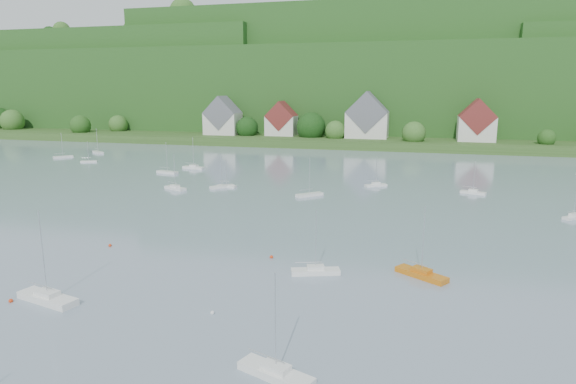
{
  "coord_description": "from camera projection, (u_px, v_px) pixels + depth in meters",
  "views": [
    {
      "loc": [
        25.46,
        -8.02,
        22.01
      ],
      "look_at": [
        3.25,
        75.0,
        4.0
      ],
      "focal_mm": 30.92,
      "sensor_mm": 36.0,
      "label": 1
    }
  ],
  "objects": [
    {
      "name": "far_shore_strip",
      "position": [
        358.0,
        138.0,
        207.33
      ],
      "size": [
        600.0,
        60.0,
        3.0
      ],
      "primitive_type": "cube",
      "color": "#2E4D1D",
      "rests_on": "ground"
    },
    {
      "name": "mooring_buoy_3",
      "position": [
        110.0,
        246.0,
        70.46
      ],
      "size": [
        0.45,
        0.45,
        0.45
      ],
      "primitive_type": "sphere",
      "color": "red",
      "rests_on": "ground"
    },
    {
      "name": "village_building_3",
      "position": [
        477.0,
        123.0,
        181.09
      ],
      "size": [
        13.0,
        10.4,
        15.5
      ],
      "color": "beige",
      "rests_on": "far_shore_strip"
    },
    {
      "name": "near_sailboat_3",
      "position": [
        315.0,
        270.0,
        59.9
      ],
      "size": [
        6.1,
        3.45,
        7.94
      ],
      "rotation": [
        0.0,
        0.0,
        0.33
      ],
      "color": "white",
      "rests_on": "ground"
    },
    {
      "name": "village_building_2",
      "position": [
        367.0,
        119.0,
        192.92
      ],
      "size": [
        16.0,
        11.44,
        18.0
      ],
      "color": "beige",
      "rests_on": "far_shore_strip"
    },
    {
      "name": "village_building_0",
      "position": [
        223.0,
        119.0,
        207.31
      ],
      "size": [
        14.0,
        10.4,
        16.0
      ],
      "color": "beige",
      "rests_on": "far_shore_strip"
    },
    {
      "name": "mooring_buoy_2",
      "position": [
        271.0,
        258.0,
        65.59
      ],
      "size": [
        0.49,
        0.49,
        0.49
      ],
      "primitive_type": "sphere",
      "color": "red",
      "rests_on": "ground"
    },
    {
      "name": "far_sailboat_cluster",
      "position": [
        312.0,
        175.0,
        125.66
      ],
      "size": [
        183.01,
        59.89,
        8.71
      ],
      "color": "white",
      "rests_on": "ground"
    },
    {
      "name": "forested_ridge",
      "position": [
        375.0,
        87.0,
        267.67
      ],
      "size": [
        620.0,
        181.22,
        69.89
      ],
      "color": "#1B4215",
      "rests_on": "ground"
    },
    {
      "name": "near_sailboat_4",
      "position": [
        276.0,
        372.0,
        38.43
      ],
      "size": [
        6.61,
        3.92,
        8.62
      ],
      "rotation": [
        0.0,
        0.0,
        -0.36
      ],
      "color": "white",
      "rests_on": "ground"
    },
    {
      "name": "near_sailboat_0",
      "position": [
        47.0,
        297.0,
        52.09
      ],
      "size": [
        7.61,
        3.71,
        9.89
      ],
      "rotation": [
        0.0,
        0.0,
        -0.24
      ],
      "color": "white",
      "rests_on": "ground"
    },
    {
      "name": "village_building_1",
      "position": [
        282.0,
        121.0,
        203.03
      ],
      "size": [
        12.0,
        9.36,
        14.0
      ],
      "color": "beige",
      "rests_on": "far_shore_strip"
    },
    {
      "name": "mooring_buoy_0",
      "position": [
        11.0,
        302.0,
        52.09
      ],
      "size": [
        0.45,
        0.45,
        0.45
      ],
      "primitive_type": "sphere",
      "color": "red",
      "rests_on": "ground"
    },
    {
      "name": "mooring_buoy_1",
      "position": [
        212.0,
        314.0,
        49.34
      ],
      "size": [
        0.42,
        0.42,
        0.42
      ],
      "primitive_type": "sphere",
      "color": "silver",
      "rests_on": "ground"
    },
    {
      "name": "near_sailboat_5",
      "position": [
        421.0,
        273.0,
        58.89
      ],
      "size": [
        6.36,
        5.1,
        8.71
      ],
      "rotation": [
        0.0,
        0.0,
        -0.59
      ],
      "color": "#C26710",
      "rests_on": "ground"
    }
  ]
}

